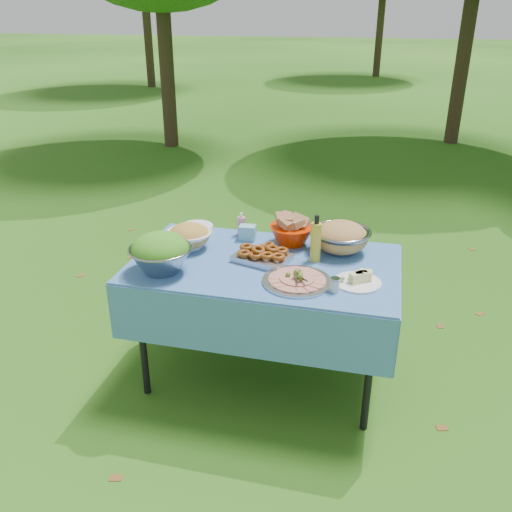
{
  "coord_description": "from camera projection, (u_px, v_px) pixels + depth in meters",
  "views": [
    {
      "loc": [
        0.6,
        -2.63,
        2.04
      ],
      "look_at": [
        -0.05,
        0.0,
        0.79
      ],
      "focal_mm": 38.0,
      "sensor_mm": 36.0,
      "label": 1
    }
  ],
  "objects": [
    {
      "name": "bread_bowl",
      "position": [
        292.0,
        230.0,
        3.18
      ],
      "size": [
        0.28,
        0.28,
        0.17
      ],
      "primitive_type": null,
      "rotation": [
        0.0,
        0.0,
        -0.09
      ],
      "color": "#EA2B00",
      "rests_on": "picnic_table"
    },
    {
      "name": "plate_stack",
      "position": [
        197.0,
        229.0,
        3.36
      ],
      "size": [
        0.24,
        0.24,
        0.05
      ],
      "primitive_type": "cylinder",
      "rotation": [
        0.0,
        0.0,
        0.22
      ],
      "color": "white",
      "rests_on": "picnic_table"
    },
    {
      "name": "pasta_bowl_steel",
      "position": [
        341.0,
        237.0,
        3.09
      ],
      "size": [
        0.36,
        0.36,
        0.18
      ],
      "primitive_type": null,
      "rotation": [
        0.0,
        0.0,
        0.07
      ],
      "color": "gray",
      "rests_on": "picnic_table"
    },
    {
      "name": "picnic_table",
      "position": [
        264.0,
        321.0,
        3.14
      ],
      "size": [
        1.46,
        0.86,
        0.76
      ],
      "primitive_type": "cube",
      "color": "#84C3FD",
      "rests_on": "ground"
    },
    {
      "name": "ground",
      "position": [
        264.0,
        375.0,
        3.3
      ],
      "size": [
        80.0,
        80.0,
        0.0
      ],
      "primitive_type": "plane",
      "color": "#173E0B",
      "rests_on": "ground"
    },
    {
      "name": "wipes_box",
      "position": [
        248.0,
        233.0,
        3.26
      ],
      "size": [
        0.1,
        0.08,
        0.09
      ],
      "primitive_type": "cube",
      "rotation": [
        0.0,
        0.0,
        0.07
      ],
      "color": "#7FC8D5",
      "rests_on": "picnic_table"
    },
    {
      "name": "shaker",
      "position": [
        335.0,
        285.0,
        2.66
      ],
      "size": [
        0.05,
        0.05,
        0.07
      ],
      "primitive_type": "cylinder",
      "rotation": [
        0.0,
        0.0,
        -0.04
      ],
      "color": "silver",
      "rests_on": "picnic_table"
    },
    {
      "name": "oil_bottle",
      "position": [
        316.0,
        238.0,
        2.95
      ],
      "size": [
        0.07,
        0.07,
        0.27
      ],
      "primitive_type": "cylinder",
      "rotation": [
        0.0,
        0.0,
        -0.16
      ],
      "color": "gold",
      "rests_on": "picnic_table"
    },
    {
      "name": "fried_tray",
      "position": [
        262.0,
        255.0,
        2.99
      ],
      "size": [
        0.34,
        0.28,
        0.07
      ],
      "primitive_type": "cube",
      "rotation": [
        0.0,
        0.0,
        -0.28
      ],
      "color": "#B1B2B6",
      "rests_on": "picnic_table"
    },
    {
      "name": "charcuterie_platter",
      "position": [
        297.0,
        275.0,
        2.75
      ],
      "size": [
        0.48,
        0.48,
        0.08
      ],
      "primitive_type": "cylinder",
      "rotation": [
        0.0,
        0.0,
        0.43
      ],
      "color": "#B3B6BB",
      "rests_on": "picnic_table"
    },
    {
      "name": "pasta_bowl_white",
      "position": [
        189.0,
        236.0,
        3.14
      ],
      "size": [
        0.34,
        0.34,
        0.15
      ],
      "primitive_type": null,
      "rotation": [
        0.0,
        0.0,
        -0.38
      ],
      "color": "white",
      "rests_on": "picnic_table"
    },
    {
      "name": "salad_bowl",
      "position": [
        160.0,
        253.0,
        2.84
      ],
      "size": [
        0.39,
        0.39,
        0.22
      ],
      "primitive_type": null,
      "rotation": [
        0.0,
        0.0,
        -0.19
      ],
      "color": "gray",
      "rests_on": "picnic_table"
    },
    {
      "name": "cheese_plate",
      "position": [
        358.0,
        278.0,
        2.74
      ],
      "size": [
        0.28,
        0.28,
        0.07
      ],
      "primitive_type": "cylinder",
      "rotation": [
        0.0,
        0.0,
        -0.17
      ],
      "color": "white",
      "rests_on": "picnic_table"
    },
    {
      "name": "sanitizer_bottle",
      "position": [
        241.0,
        224.0,
        3.32
      ],
      "size": [
        0.06,
        0.06,
        0.14
      ],
      "primitive_type": "cylinder",
      "rotation": [
        0.0,
        0.0,
        -0.28
      ],
      "color": "pink",
      "rests_on": "picnic_table"
    }
  ]
}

